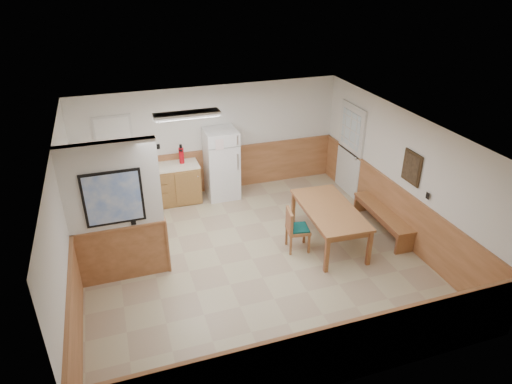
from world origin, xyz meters
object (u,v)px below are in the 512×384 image
object	(u,v)px
dining_table	(330,212)
dining_chair	(294,227)
refrigerator	(221,164)
soap_bottle	(115,168)
fire_extinguisher	(181,155)
dining_bench	(383,215)

from	to	relation	value
dining_table	dining_chair	size ratio (longest dim) A/B	2.26
refrigerator	soap_bottle	bearing A→B (deg)	179.48
dining_chair	fire_extinguisher	distance (m)	3.16
refrigerator	dining_table	bearing A→B (deg)	-60.27
dining_bench	fire_extinguisher	xyz separation A→B (m)	(-3.54, 2.61, 0.74)
dining_table	soap_bottle	xyz separation A→B (m)	(-3.74, 2.58, 0.35)
dining_chair	soap_bottle	xyz separation A→B (m)	(-3.00, 2.60, 0.52)
dining_bench	dining_chair	bearing A→B (deg)	-176.07
dining_table	dining_bench	distance (m)	1.27
refrigerator	dining_bench	bearing A→B (deg)	-42.97
dining_table	soap_bottle	bearing A→B (deg)	148.54
fire_extinguisher	soap_bottle	distance (m)	1.43
refrigerator	dining_bench	size ratio (longest dim) A/B	0.91
dining_table	fire_extinguisher	world-z (taller)	fire_extinguisher
refrigerator	soap_bottle	size ratio (longest dim) A/B	7.19
dining_bench	fire_extinguisher	size ratio (longest dim) A/B	4.06
dining_bench	dining_chair	size ratio (longest dim) A/B	2.09
refrigerator	dining_bench	world-z (taller)	refrigerator
dining_table	dining_chair	bearing A→B (deg)	-175.37
refrigerator	dining_chair	bearing A→B (deg)	-74.31
refrigerator	dining_bench	distance (m)	3.69
dining_bench	dining_chair	xyz separation A→B (m)	(-1.96, -0.06, 0.15)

